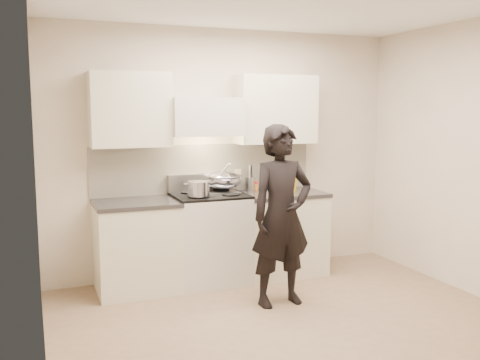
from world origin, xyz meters
The scene contains 11 objects.
ground_plane centered at (0.00, 0.00, 0.00)m, with size 4.00×4.00×0.00m, color #8A7157.
room_shell centered at (-0.06, 0.37, 1.60)m, with size 4.04×3.54×2.70m.
stove centered at (-0.30, 1.42, 0.47)m, with size 0.76×0.65×0.96m.
counter_right centered at (0.53, 1.43, 0.46)m, with size 0.92×0.67×0.92m.
counter_left centered at (-1.08, 1.43, 0.46)m, with size 0.82×0.67×0.92m.
wok centered at (-0.10, 1.57, 1.07)m, with size 0.40×0.50×0.32m.
stock_pot centered at (-0.46, 1.28, 1.03)m, with size 0.32×0.23×0.15m.
utensil_crock centered at (0.25, 1.65, 1.01)m, with size 0.11×0.11×0.29m.
spice_jar centered at (0.32, 1.65, 0.97)m, with size 0.04×0.04×0.10m.
oil_glass centered at (0.72, 1.52, 1.00)m, with size 0.09×0.09×0.16m.
person centered at (0.11, 0.56, 0.85)m, with size 0.62×0.41×1.70m, color black.
Camera 1 is at (-2.03, -3.84, 1.83)m, focal length 40.00 mm.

